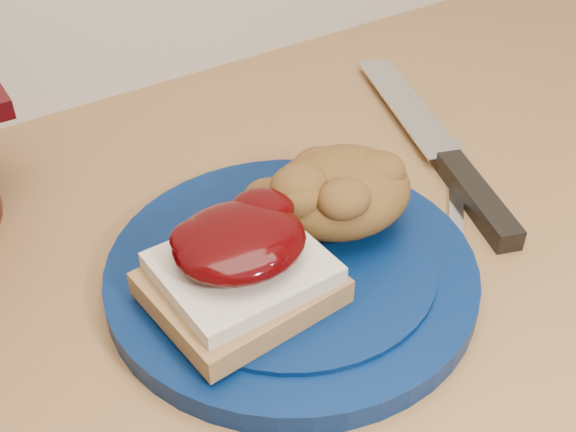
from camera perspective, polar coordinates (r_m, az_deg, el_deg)
plate at (r=0.59m, az=0.27°, el=-4.42°), size 0.31×0.31×0.02m
sandwich at (r=0.53m, az=-3.78°, el=-3.93°), size 0.14×0.12×0.06m
stuffing_mound at (r=0.60m, az=4.20°, el=1.96°), size 0.12×0.11×0.06m
chef_knife at (r=0.72m, az=13.09°, el=3.60°), size 0.15×0.35×0.02m
butter_knife at (r=0.71m, az=13.12°, el=2.24°), size 0.13×0.13×0.00m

